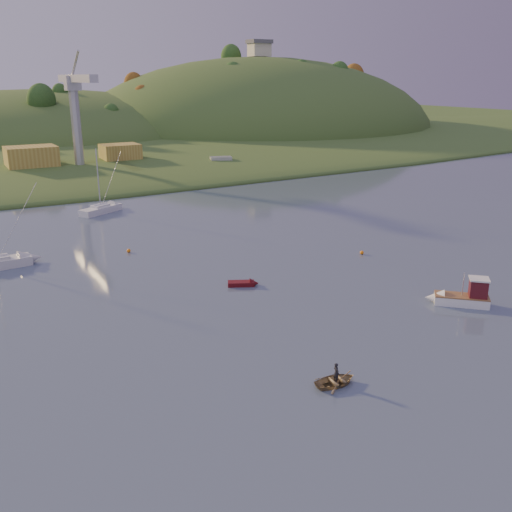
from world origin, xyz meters
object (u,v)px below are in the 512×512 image
fishing_boat (458,296)px  canoe (336,381)px  red_tender (247,283)px  sailboat_far (101,209)px

fishing_boat → canoe: fishing_boat is taller
fishing_boat → red_tender: (-15.86, 15.66, -0.63)m
fishing_boat → canoe: size_ratio=1.74×
fishing_boat → canoe: 21.64m
fishing_boat → sailboat_far: 62.47m
sailboat_far → canoe: bearing=-118.7°
sailboat_far → red_tender: size_ratio=3.02×
sailboat_far → red_tender: 43.72m
canoe → sailboat_far: bearing=3.0°
fishing_boat → red_tender: 22.30m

